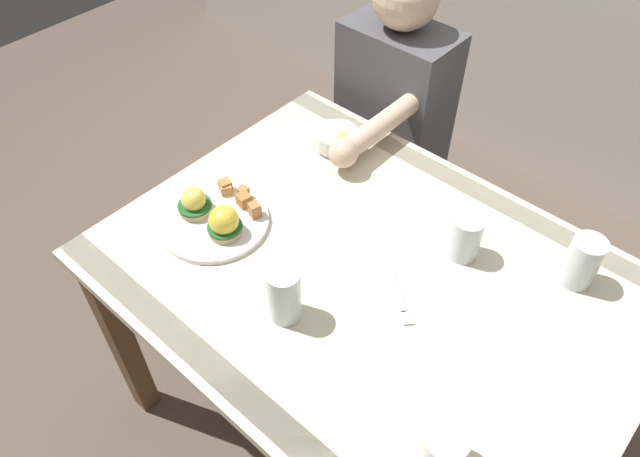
{
  "coord_description": "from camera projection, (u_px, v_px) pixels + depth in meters",
  "views": [
    {
      "loc": [
        0.48,
        -0.72,
        1.8
      ],
      "look_at": [
        -0.15,
        0.0,
        0.78
      ],
      "focal_mm": 33.43,
      "sensor_mm": 36.0,
      "label": 1
    }
  ],
  "objects": [
    {
      "name": "diner_person",
      "position": [
        389.0,
        119.0,
        1.91
      ],
      "size": [
        0.34,
        0.54,
        1.14
      ],
      "color": "#33333D",
      "rests_on": "ground_plane"
    },
    {
      "name": "water_glass_far",
      "position": [
        465.0,
        239.0,
        1.36
      ],
      "size": [
        0.07,
        0.07,
        0.11
      ],
      "color": "silver",
      "rests_on": "dining_table"
    },
    {
      "name": "dining_table",
      "position": [
        367.0,
        301.0,
        1.43
      ],
      "size": [
        1.2,
        0.9,
        0.74
      ],
      "color": "beige",
      "rests_on": "ground_plane"
    },
    {
      "name": "fork",
      "position": [
        402.0,
        300.0,
        1.3
      ],
      "size": [
        0.13,
        0.11,
        0.0
      ],
      "color": "silver",
      "rests_on": "dining_table"
    },
    {
      "name": "fruit_bowl",
      "position": [
        336.0,
        139.0,
        1.65
      ],
      "size": [
        0.12,
        0.12,
        0.06
      ],
      "color": "white",
      "rests_on": "dining_table"
    },
    {
      "name": "eggs_benedict_plate",
      "position": [
        214.0,
        217.0,
        1.44
      ],
      "size": [
        0.27,
        0.27,
        0.09
      ],
      "color": "white",
      "rests_on": "dining_table"
    },
    {
      "name": "coffee_mug",
      "position": [
        445.0,
        450.0,
        1.02
      ],
      "size": [
        0.11,
        0.08,
        0.09
      ],
      "color": "white",
      "rests_on": "dining_table"
    },
    {
      "name": "water_glass_near",
      "position": [
        581.0,
        264.0,
        1.3
      ],
      "size": [
        0.07,
        0.07,
        0.13
      ],
      "color": "silver",
      "rests_on": "dining_table"
    },
    {
      "name": "ground_plane",
      "position": [
        356.0,
        419.0,
        1.9
      ],
      "size": [
        6.0,
        6.0,
        0.0
      ],
      "primitive_type": "plane",
      "color": "brown"
    },
    {
      "name": "water_glass_extra",
      "position": [
        284.0,
        297.0,
        1.24
      ],
      "size": [
        0.07,
        0.07,
        0.14
      ],
      "color": "silver",
      "rests_on": "dining_table"
    }
  ]
}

